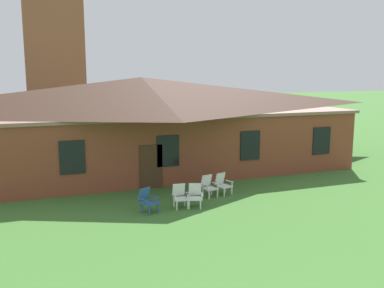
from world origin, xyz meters
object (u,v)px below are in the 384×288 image
lawn_chair_near_door (180,195)px  lawn_chair_right_end (223,183)px  lawn_chair_middle (209,185)px  lawn_chair_by_porch (147,200)px  lawn_chair_left_end (195,195)px

lawn_chair_near_door → lawn_chair_right_end: 2.70m
lawn_chair_right_end → lawn_chair_middle: bearing=-170.6°
lawn_chair_near_door → lawn_chair_middle: 1.98m
lawn_chair_by_porch → lawn_chair_right_end: same height
lawn_chair_by_porch → lawn_chair_near_door: 1.40m
lawn_chair_by_porch → lawn_chair_right_end: 4.04m
lawn_chair_near_door → lawn_chair_middle: bearing=30.9°
lawn_chair_left_end → lawn_chair_right_end: 2.25m
lawn_chair_near_door → lawn_chair_left_end: same height
lawn_chair_left_end → lawn_chair_by_porch: bearing=179.1°
lawn_chair_near_door → lawn_chair_by_porch: bearing=-175.3°
lawn_chair_left_end → lawn_chair_middle: (1.10, 1.16, 0.00)m
lawn_chair_by_porch → lawn_chair_middle: 3.29m
lawn_chair_middle → lawn_chair_left_end: bearing=-133.4°
lawn_chair_by_porch → lawn_chair_right_end: bearing=18.1°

